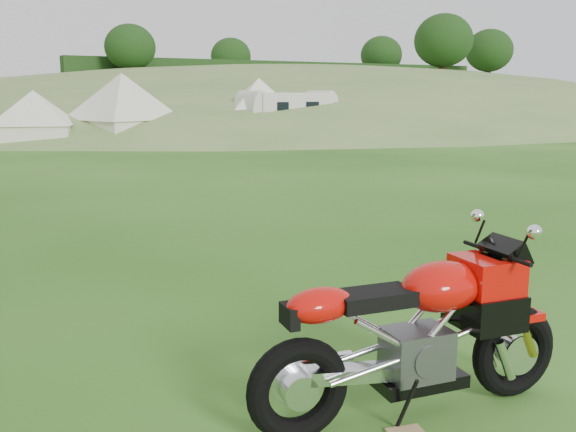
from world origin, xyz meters
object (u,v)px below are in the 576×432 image
sport_motorcycle (415,322)px  tent_left (35,115)px  tent_mid (123,109)px  caravan (287,116)px  tent_right (259,109)px

sport_motorcycle → tent_left: tent_left is taller
tent_left → tent_mid: bearing=13.6°
sport_motorcycle → tent_left: bearing=95.5°
sport_motorcycle → caravan: (11.03, 20.48, 0.38)m
tent_left → tent_right: size_ratio=0.87×
tent_left → tent_right: 8.67m
tent_mid → tent_right: (5.36, -1.10, -0.05)m
tent_left → caravan: 9.80m
tent_left → caravan: tent_left is taller
tent_left → tent_right: tent_right is taller
tent_left → tent_mid: (3.19, -0.32, 0.21)m
tent_mid → tent_right: tent_mid is taller
caravan → tent_right: bearing=151.0°
tent_right → caravan: size_ratio=0.70×
sport_motorcycle → tent_right: (9.97, 20.99, 0.67)m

